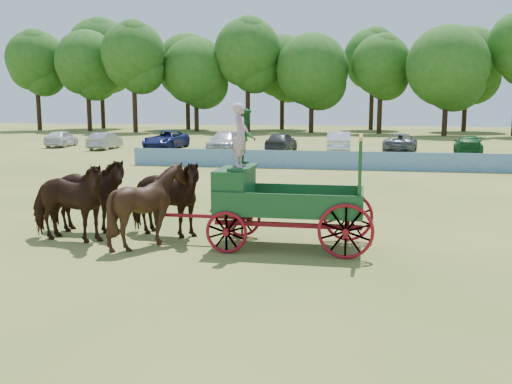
% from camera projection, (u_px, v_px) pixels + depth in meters
% --- Properties ---
extents(ground, '(160.00, 160.00, 0.00)m').
position_uv_depth(ground, '(368.00, 249.00, 15.01)').
color(ground, '#A38E49').
rests_on(ground, ground).
extents(horse_lead_left, '(2.76, 1.51, 2.22)m').
position_uv_depth(horse_lead_left, '(67.00, 202.00, 15.63)').
color(horse_lead_left, black).
rests_on(horse_lead_left, ground).
extents(horse_lead_right, '(2.70, 1.36, 2.22)m').
position_uv_depth(horse_lead_right, '(86.00, 196.00, 16.70)').
color(horse_lead_right, black).
rests_on(horse_lead_right, ground).
extents(horse_wheel_left, '(2.37, 2.20, 2.23)m').
position_uv_depth(horse_wheel_left, '(150.00, 205.00, 15.19)').
color(horse_wheel_left, black).
rests_on(horse_wheel_left, ground).
extents(horse_wheel_right, '(2.84, 1.76, 2.22)m').
position_uv_depth(horse_wheel_right, '(164.00, 198.00, 16.26)').
color(horse_wheel_right, black).
rests_on(horse_wheel_right, ground).
extents(farm_dray, '(6.00, 2.00, 3.80)m').
position_uv_depth(farm_dray, '(262.00, 185.00, 15.12)').
color(farm_dray, maroon).
rests_on(farm_dray, ground).
extents(sponsor_banner, '(26.00, 0.08, 1.05)m').
position_uv_depth(sponsor_banner, '(349.00, 160.00, 32.58)').
color(sponsor_banner, '#1C5999').
rests_on(sponsor_banner, ground).
extents(parked_cars, '(35.73, 7.02, 1.61)m').
position_uv_depth(parked_cars, '(261.00, 141.00, 45.31)').
color(parked_cars, silver).
rests_on(parked_cars, ground).
extents(treeline, '(89.52, 23.23, 15.87)m').
position_uv_depth(treeline, '(335.00, 60.00, 72.17)').
color(treeline, '#382314').
rests_on(treeline, ground).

